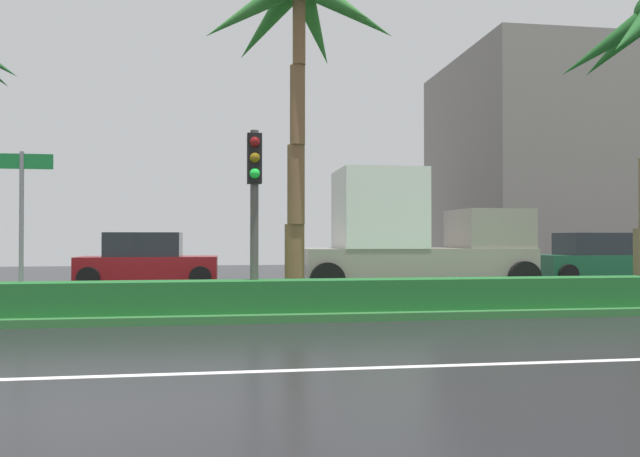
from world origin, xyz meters
TOP-DOWN VIEW (x-y plane):
  - ground_plane at (0.00, 9.00)m, footprint 90.00×42.00m
  - near_lane_divider_stripe at (0.00, 2.00)m, footprint 81.00×0.14m
  - median_strip at (0.00, 8.00)m, footprint 85.50×4.00m
  - median_hedge at (0.00, 6.60)m, footprint 76.50×0.70m
  - palm_tree_centre_left at (3.49, 7.89)m, footprint 4.40×4.08m
  - traffic_signal_median_right at (2.50, 6.75)m, footprint 0.28×0.43m
  - street_name_sign at (-1.77, 6.86)m, footprint 1.10×0.08m
  - car_in_traffic_second at (-0.54, 15.13)m, footprint 4.30×2.02m
  - box_truck_lead at (7.17, 11.79)m, footprint 6.40×2.64m
  - car_in_traffic_third at (14.70, 14.71)m, footprint 4.30×2.02m
  - building_far_right at (24.63, 28.62)m, footprint 19.42×11.97m

SIDE VIEW (x-z plane):
  - ground_plane at x=0.00m, z-range -0.10..0.00m
  - near_lane_divider_stripe at x=0.00m, z-range 0.00..0.01m
  - median_strip at x=0.00m, z-range 0.00..0.15m
  - median_hedge at x=0.00m, z-range 0.15..0.75m
  - car_in_traffic_second at x=-0.54m, z-range -0.03..1.69m
  - car_in_traffic_third at x=14.70m, z-range -0.03..1.69m
  - box_truck_lead at x=7.17m, z-range -0.18..3.28m
  - street_name_sign at x=-1.77m, z-range 0.58..3.58m
  - traffic_signal_median_right at x=2.50m, z-range 0.81..4.29m
  - building_far_right at x=24.63m, z-range 0.00..11.81m
  - palm_tree_centre_left at x=3.49m, z-range 2.34..9.69m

